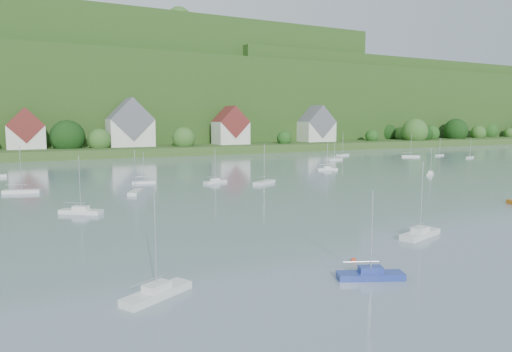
# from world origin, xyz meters

# --- Properties ---
(far_shore_strip) EXTENTS (600.00, 60.00, 3.00)m
(far_shore_strip) POSITION_xyz_m (0.00, 200.00, 1.50)
(far_shore_strip) COLOR #33521E
(far_shore_strip) RESTS_ON ground
(forested_ridge) EXTENTS (620.00, 181.22, 69.89)m
(forested_ridge) POSITION_xyz_m (0.39, 268.57, 22.89)
(forested_ridge) COLOR #1D3D13
(forested_ridge) RESTS_ON ground
(village_building_1) EXTENTS (12.00, 9.36, 14.00)m
(village_building_1) POSITION_xyz_m (-30.00, 189.00, 8.75)
(village_building_1) COLOR silver
(village_building_1) RESTS_ON far_shore_strip
(village_building_2) EXTENTS (16.00, 11.44, 18.00)m
(village_building_2) POSITION_xyz_m (5.00, 188.00, 10.27)
(village_building_2) COLOR silver
(village_building_2) RESTS_ON far_shore_strip
(village_building_3) EXTENTS (13.00, 10.40, 15.50)m
(village_building_3) POSITION_xyz_m (45.00, 186.00, 9.43)
(village_building_3) COLOR silver
(village_building_3) RESTS_ON far_shore_strip
(village_building_4) EXTENTS (15.00, 10.40, 16.50)m
(village_building_4) POSITION_xyz_m (90.00, 190.00, 9.59)
(village_building_4) COLOR silver
(village_building_4) RESTS_ON far_shore_strip
(near_sailboat_1) EXTENTS (5.45, 3.50, 7.16)m
(near_sailboat_1) POSITION_xyz_m (-9.84, 38.47, 0.41)
(near_sailboat_1) COLOR #253995
(near_sailboat_1) RESTS_ON ground
(near_sailboat_3) EXTENTS (6.31, 3.37, 8.21)m
(near_sailboat_3) POSITION_xyz_m (4.16, 46.55, 0.44)
(near_sailboat_3) COLOR white
(near_sailboat_3) RESTS_ON ground
(near_sailboat_6) EXTENTS (5.74, 4.05, 7.64)m
(near_sailboat_6) POSITION_xyz_m (-26.09, 42.44, 0.42)
(near_sailboat_6) COLOR white
(near_sailboat_6) RESTS_ON ground
(mooring_buoy_3) EXTENTS (0.46, 0.46, 0.46)m
(mooring_buoy_3) POSITION_xyz_m (-8.02, 42.80, 0.00)
(mooring_buoy_3) COLOR red
(mooring_buoy_3) RESTS_ON ground
(far_sailboat_cluster) EXTENTS (193.59, 79.96, 8.71)m
(far_sailboat_cluster) POSITION_xyz_m (1.59, 118.05, 0.37)
(far_sailboat_cluster) COLOR white
(far_sailboat_cluster) RESTS_ON ground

